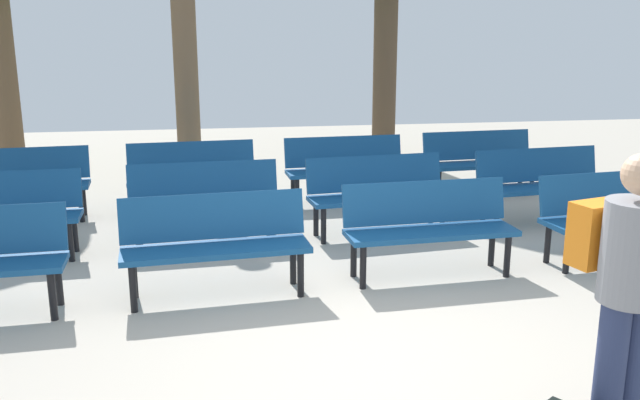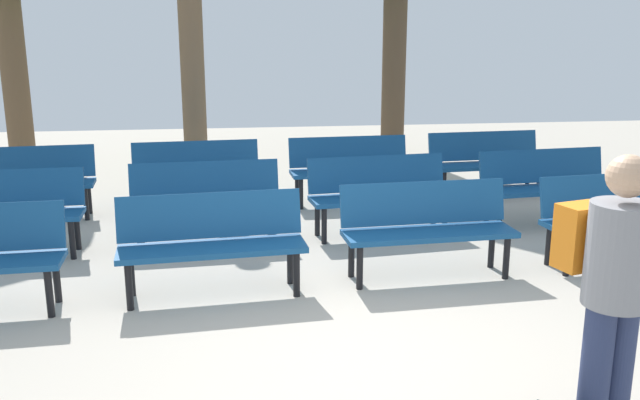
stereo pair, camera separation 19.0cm
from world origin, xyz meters
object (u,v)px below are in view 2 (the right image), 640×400
at_px(bench_r0_c2, 427,224).
at_px(bench_r2_c2, 350,166).
at_px(bench_r0_c1, 212,238).
at_px(bench_r2_c3, 486,159).
at_px(bench_r2_c0, 26,178).
at_px(bench_r2_c1, 197,171).
at_px(bench_r1_c0, 1,208).
at_px(visitor_with_backpack, 611,287).
at_px(bench_r1_c1, 206,197).
at_px(bench_r1_c3, 546,182).
at_px(tree_1, 193,70).
at_px(bench_r1_c2, 380,190).
at_px(bench_r0_c3, 619,213).

xyz_separation_m(bench_r0_c2, bench_r2_c2, (-0.22, 2.86, 0.00)).
distance_m(bench_r0_c1, bench_r2_c3, 4.93).
height_order(bench_r2_c0, bench_r2_c1, same).
xyz_separation_m(bench_r1_c0, visitor_with_backpack, (4.28, -3.89, 0.43)).
bearing_deg(bench_r2_c1, bench_r1_c0, -142.96).
height_order(bench_r1_c0, bench_r1_c1, same).
bearing_deg(bench_r1_c1, bench_r1_c3, 0.45).
relative_size(bench_r0_c1, bench_r2_c2, 1.01).
height_order(bench_r1_c0, tree_1, tree_1).
distance_m(bench_r1_c1, bench_r1_c3, 3.99).
bearing_deg(bench_r1_c1, bench_r2_c1, 93.06).
relative_size(bench_r1_c2, bench_r2_c0, 1.01).
bearing_deg(bench_r0_c2, bench_r1_c1, 144.61).
relative_size(bench_r0_c3, visitor_with_backpack, 0.99).
bearing_deg(bench_r1_c3, tree_1, 143.26).
bearing_deg(bench_r1_c2, bench_r1_c1, 176.65).
bearing_deg(bench_r1_c3, bench_r2_c1, 158.65).
relative_size(bench_r1_c3, bench_r2_c3, 1.01).
xyz_separation_m(bench_r0_c2, bench_r2_c3, (1.74, 3.05, 0.00)).
relative_size(bench_r2_c2, tree_1, 0.48).
relative_size(bench_r1_c0, bench_r1_c3, 0.99).
relative_size(bench_r0_c1, bench_r2_c3, 1.00).
relative_size(bench_r1_c1, bench_r1_c3, 0.99).
xyz_separation_m(bench_r1_c0, bench_r1_c2, (3.97, 0.27, 0.00)).
xyz_separation_m(bench_r0_c3, bench_r1_c1, (-4.06, 1.20, 0.00)).
xyz_separation_m(bench_r0_c2, bench_r2_c1, (-2.23, 2.74, 0.00)).
relative_size(bench_r0_c1, bench_r2_c0, 1.00).
bearing_deg(bench_r0_c3, bench_r2_c3, 88.73).
bearing_deg(bench_r0_c1, bench_r2_c0, 124.83).
xyz_separation_m(bench_r0_c1, bench_r1_c3, (3.89, 1.75, 0.00)).
bearing_deg(bench_r0_c3, bench_r2_c1, 142.07).
relative_size(bench_r1_c1, bench_r2_c3, 1.00).
distance_m(bench_r0_c1, bench_r1_c1, 1.50).
height_order(bench_r1_c2, bench_r2_c1, same).
height_order(bench_r1_c0, visitor_with_backpack, visitor_with_backpack).
height_order(bench_r0_c3, bench_r2_c3, same).
height_order(bench_r0_c1, bench_r2_c0, same).
height_order(bench_r0_c1, bench_r1_c0, same).
distance_m(bench_r1_c2, bench_r1_c3, 2.06).
height_order(bench_r0_c1, tree_1, tree_1).
xyz_separation_m(bench_r0_c2, bench_r1_c0, (-4.11, 1.12, 0.00)).
xyz_separation_m(bench_r1_c2, bench_r2_c2, (-0.08, 1.47, 0.00)).
bearing_deg(bench_r0_c1, bench_r1_c0, 143.75).
height_order(bench_r0_c1, bench_r0_c3, same).
distance_m(bench_r2_c2, tree_1, 2.71).
relative_size(bench_r0_c1, tree_1, 0.48).
relative_size(bench_r0_c1, bench_r0_c2, 1.01).
relative_size(bench_r1_c1, bench_r1_c2, 0.99).
bearing_deg(bench_r2_c2, bench_r1_c2, -89.94).
xyz_separation_m(bench_r1_c0, bench_r2_c3, (5.86, 1.93, 0.00)).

